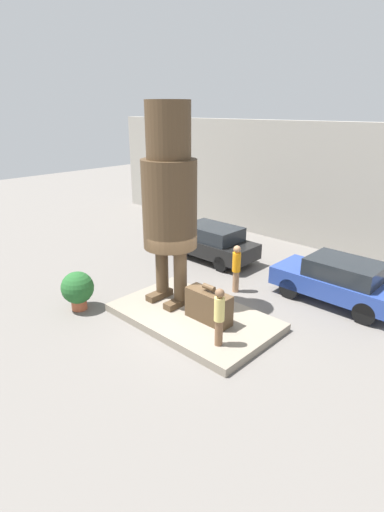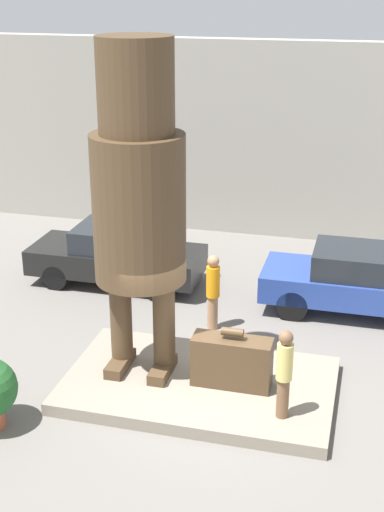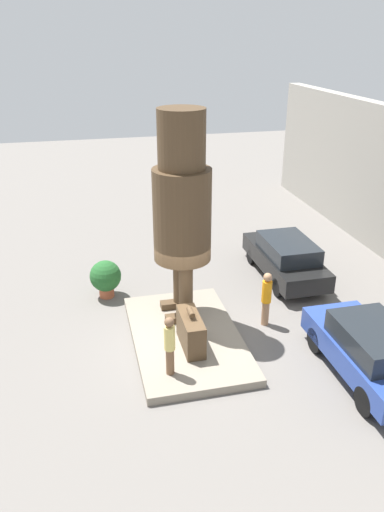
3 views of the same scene
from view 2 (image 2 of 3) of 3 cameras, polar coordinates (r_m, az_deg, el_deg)
name	(u,v)px [view 2 (image 2 of 3)]	position (r m, az deg, el deg)	size (l,w,h in m)	color
ground_plane	(199,391)	(13.56, 0.58, -10.71)	(60.00, 60.00, 0.00)	slate
pedestal	(199,385)	(13.49, 0.58, -10.29)	(4.97, 3.00, 0.24)	gray
building_backdrop	(277,141)	(20.83, 6.78, 9.13)	(28.00, 0.60, 5.60)	gray
statue_figure	(139,188)	(12.42, -4.30, 5.47)	(1.65, 1.65, 6.11)	#4C3823
giant_suitcase	(232,361)	(13.08, 3.20, -8.41)	(1.45, 0.51, 1.15)	#4C3823
tourist	(284,370)	(12.06, 7.39, -9.07)	(0.28, 0.28, 1.63)	brown
parked_car_black	(119,254)	(17.77, -5.87, 0.18)	(4.28, 1.71, 1.49)	black
parked_car_blue	(357,279)	(16.56, 13.04, -1.81)	(4.12, 1.72, 1.54)	#284293
worker_hivis	(213,289)	(15.34, 1.69, -2.66)	(0.29, 0.29, 1.72)	#A87A56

